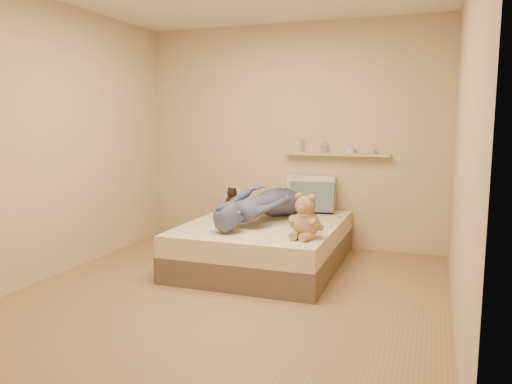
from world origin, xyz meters
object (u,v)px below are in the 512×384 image
at_px(bed, 265,243).
at_px(game_console, 229,214).
at_px(wall_shelf, 336,154).
at_px(person, 265,203).
at_px(dark_plush, 233,200).
at_px(teddy_bear, 305,220).
at_px(pillow_cream, 311,193).
at_px(pillow_grey, 312,198).

distance_m(bed, game_console, 0.72).
height_order(bed, wall_shelf, wall_shelf).
bearing_deg(person, wall_shelf, -109.57).
bearing_deg(person, game_console, 92.02).
bearing_deg(dark_plush, teddy_bear, -43.19).
bearing_deg(pillow_cream, teddy_bear, -78.56).
bearing_deg(teddy_bear, person, 134.14).
bearing_deg(game_console, pillow_grey, 69.05).
height_order(pillow_cream, wall_shelf, wall_shelf).
xyz_separation_m(bed, game_console, (-0.16, -0.58, 0.40)).
xyz_separation_m(teddy_bear, pillow_cream, (-0.28, 1.37, 0.03)).
distance_m(teddy_bear, wall_shelf, 1.53).
relative_size(game_console, dark_plush, 0.77).
bearing_deg(person, bed, 125.14).
relative_size(bed, wall_shelf, 1.58).
relative_size(pillow_cream, person, 0.35).
xyz_separation_m(game_console, pillow_grey, (0.49, 1.27, -0.00)).
bearing_deg(dark_plush, game_console, -69.11).
bearing_deg(pillow_grey, bed, -115.36).
distance_m(bed, wall_shelf, 1.38).
relative_size(teddy_bear, dark_plush, 1.51).
height_order(game_console, wall_shelf, wall_shelf).
xyz_separation_m(bed, wall_shelf, (0.55, 0.91, 0.88)).
bearing_deg(person, pillow_grey, -104.54).
bearing_deg(wall_shelf, teddy_bear, -89.65).
height_order(bed, dark_plush, dark_plush).
distance_m(pillow_grey, person, 0.72).
bearing_deg(dark_plush, wall_shelf, 18.64).
height_order(teddy_bear, wall_shelf, wall_shelf).
height_order(teddy_bear, pillow_grey, teddy_bear).
relative_size(bed, person, 1.19).
relative_size(dark_plush, wall_shelf, 0.22).
distance_m(teddy_bear, pillow_grey, 1.25).
xyz_separation_m(game_console, pillow_cream, (0.44, 1.41, 0.03)).
xyz_separation_m(bed, pillow_cream, (0.28, 0.83, 0.43)).
xyz_separation_m(teddy_bear, wall_shelf, (-0.01, 1.45, 0.48)).
bearing_deg(pillow_cream, wall_shelf, 16.37).
xyz_separation_m(game_console, dark_plush, (-0.42, 1.11, -0.06)).
relative_size(teddy_bear, pillow_grey, 0.81).
bearing_deg(game_console, dark_plush, 110.89).
bearing_deg(teddy_bear, game_console, -177.08).
bearing_deg(wall_shelf, person, -123.80).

